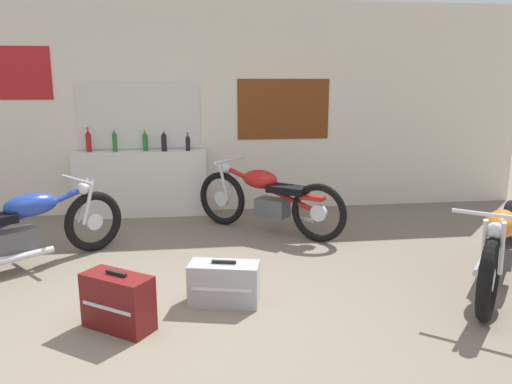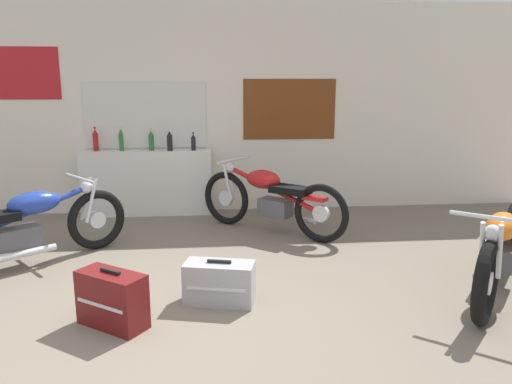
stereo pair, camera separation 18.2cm
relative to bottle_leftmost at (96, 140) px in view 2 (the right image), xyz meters
The scene contains 13 objects.
ground_plane 3.74m from the bottle_leftmost, 73.57° to the right, with size 24.00×24.00×0.00m, color #706656.
wall_back 1.09m from the bottle_leftmost, ahead, with size 10.00×0.07×2.80m.
sill_counter 0.86m from the bottle_leftmost, ahead, with size 1.71×0.28×0.86m.
bottle_leftmost is the anchor object (origin of this frame).
bottle_left_center 0.33m from the bottle_leftmost, ahead, with size 0.06×0.06×0.31m.
bottle_center 0.72m from the bottle_leftmost, ahead, with size 0.07×0.07×0.29m.
bottle_right_center 0.96m from the bottle_leftmost, ahead, with size 0.07×0.07×0.28m.
bottle_rightmost 1.27m from the bottle_leftmost, ahead, with size 0.06×0.06×0.24m.
motorcycle_red 2.48m from the bottle_leftmost, 24.93° to the right, with size 1.58×1.32×0.84m.
motorcycle_blue 2.00m from the bottle_leftmost, 99.50° to the right, with size 1.72×1.39×0.80m.
motorcycle_orange 4.89m from the bottle_leftmost, 36.65° to the right, with size 1.34×1.61×0.79m.
hard_case_darkred 3.38m from the bottle_leftmost, 76.90° to the right, with size 0.56×0.49×0.43m.
hard_case_silver 3.37m from the bottle_leftmost, 62.02° to the right, with size 0.60×0.38×0.36m.
Camera 2 is at (0.45, -3.20, 1.75)m, focal length 35.00 mm.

